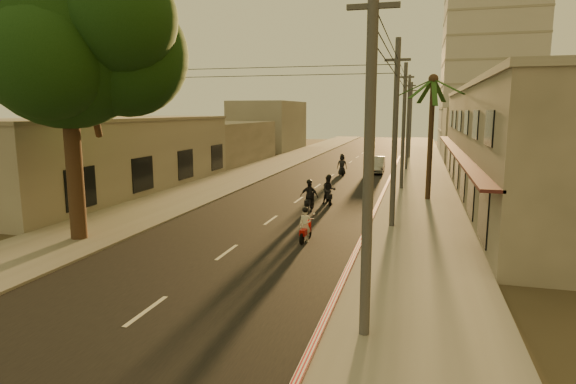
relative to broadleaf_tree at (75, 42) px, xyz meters
name	(u,v)px	position (x,y,z in m)	size (l,w,h in m)	color
ground	(206,268)	(6.61, -2.14, -8.48)	(160.00, 160.00, 0.00)	#383023
road	(318,186)	(6.61, 17.86, -8.47)	(10.00, 140.00, 0.02)	black
sidewalk_right	(420,190)	(14.11, 17.86, -8.42)	(5.00, 140.00, 0.12)	slate
sidewalk_left	(226,182)	(-0.89, 17.86, -8.42)	(5.00, 140.00, 0.12)	slate
curb_stripe	(380,200)	(11.71, 12.86, -8.38)	(0.20, 60.00, 0.20)	red
shophouse_row	(527,143)	(20.57, 15.86, -4.83)	(8.80, 34.20, 7.30)	gray
left_building	(108,155)	(-7.37, 11.86, -5.88)	(8.20, 24.20, 5.20)	gray
distant_tower	(491,48)	(22.61, 53.86, 5.52)	(12.10, 12.10, 28.00)	#B7B5B2
broadleaf_tree	(75,42)	(0.00, 0.00, 0.00)	(9.60, 8.70, 12.10)	black
palm_tree	(433,86)	(14.61, 13.86, -1.33)	(5.00, 5.00, 8.20)	black
utility_poles	(405,98)	(12.81, 17.86, -1.94)	(1.20, 48.26, 9.00)	#38383A
filler_right	(479,134)	(20.61, 42.86, -5.48)	(8.00, 14.00, 6.00)	gray
filler_left_near	(220,143)	(-7.39, 31.86, -6.28)	(8.00, 14.00, 4.40)	gray
filler_left_far	(269,126)	(-7.39, 49.86, -4.98)	(8.00, 14.00, 7.00)	gray
scooter_red	(305,226)	(9.30, 2.30, -7.79)	(0.63, 1.60, 1.57)	black
scooter_mid_a	(329,191)	(8.73, 10.98, -7.63)	(1.24, 1.83, 1.86)	black
scooter_mid_b	(309,197)	(8.04, 8.63, -7.65)	(1.04, 1.89, 1.86)	black
scooter_far_a	(342,166)	(7.40, 24.63, -7.61)	(1.09, 1.93, 1.92)	black
parked_car	(375,165)	(10.11, 27.18, -7.73)	(1.70, 4.59, 1.50)	gray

